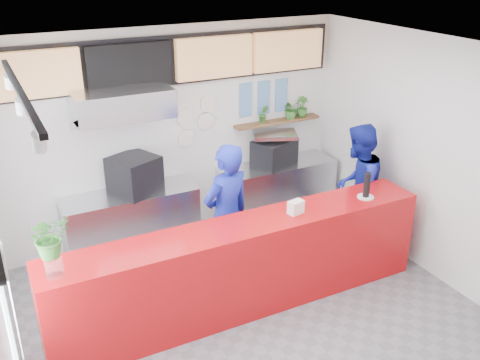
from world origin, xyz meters
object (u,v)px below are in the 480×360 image
object	(u,v)px
staff_center	(227,216)
staff_right	(356,188)
service_counter	(244,267)
pepper_mill	(367,185)
panini_oven	(135,175)
espresso_machine	(274,152)

from	to	relation	value
staff_center	staff_right	xyz separation A→B (m)	(1.97, 0.01, -0.03)
service_counter	pepper_mill	size ratio (longest dim) A/B	14.48
pepper_mill	staff_center	bearing A→B (deg)	158.68
panini_oven	pepper_mill	xyz separation A→B (m)	(2.34, -1.86, 0.12)
panini_oven	espresso_machine	distance (m)	2.14
panini_oven	espresso_machine	world-z (taller)	panini_oven
service_counter	staff_center	size ratio (longest dim) A/B	2.43
service_counter	panini_oven	distance (m)	2.02
staff_right	espresso_machine	bearing A→B (deg)	-94.14
pepper_mill	service_counter	bearing A→B (deg)	177.84
service_counter	espresso_machine	size ratio (longest dim) A/B	7.28
service_counter	panini_oven	xyz separation A→B (m)	(-0.70, 1.80, 0.60)
panini_oven	staff_center	world-z (taller)	staff_center
espresso_machine	service_counter	bearing A→B (deg)	-149.67
service_counter	staff_right	xyz separation A→B (m)	(2.02, 0.57, 0.35)
espresso_machine	pepper_mill	world-z (taller)	pepper_mill
panini_oven	staff_right	size ratio (longest dim) A/B	0.31
service_counter	staff_center	world-z (taller)	staff_center
espresso_machine	pepper_mill	size ratio (longest dim) A/B	1.99
service_counter	espresso_machine	xyz separation A→B (m)	(1.44, 1.80, 0.55)
panini_oven	staff_right	xyz separation A→B (m)	(2.72, -1.23, -0.25)
espresso_machine	panini_oven	bearing A→B (deg)	158.95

